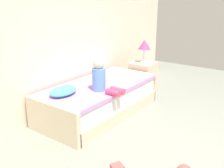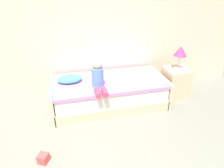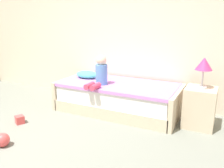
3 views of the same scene
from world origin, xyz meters
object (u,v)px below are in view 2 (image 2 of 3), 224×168
(pillow, at_px, (69,79))
(toy_block, at_px, (43,158))
(child_figure, at_px, (98,77))
(bed, at_px, (109,92))
(nightstand, at_px, (175,83))
(table_lamp, at_px, (180,52))

(pillow, xyz_separation_m, toy_block, (-0.45, -1.27, -0.50))
(child_figure, xyz_separation_m, pillow, (-0.46, 0.33, -0.14))
(bed, height_order, child_figure, child_figure)
(nightstand, relative_size, toy_block, 4.88)
(bed, bearing_deg, nightstand, -1.56)
(bed, relative_size, table_lamp, 4.69)
(table_lamp, bearing_deg, pillow, 176.18)
(bed, height_order, pillow, pillow)
(nightstand, distance_m, toy_block, 2.75)
(bed, distance_m, nightstand, 1.35)
(table_lamp, xyz_separation_m, child_figure, (-1.58, -0.19, -0.23))
(pillow, bearing_deg, nightstand, -3.82)
(toy_block, bearing_deg, pillow, 70.38)
(bed, bearing_deg, child_figure, -135.46)
(bed, distance_m, pillow, 0.77)
(nightstand, bearing_deg, toy_block, -155.64)
(table_lamp, height_order, toy_block, table_lamp)
(toy_block, bearing_deg, child_figure, 45.76)
(nightstand, bearing_deg, table_lamp, 0.00)
(nightstand, height_order, pillow, pillow)
(pillow, bearing_deg, table_lamp, -3.82)
(pillow, bearing_deg, bed, -8.20)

